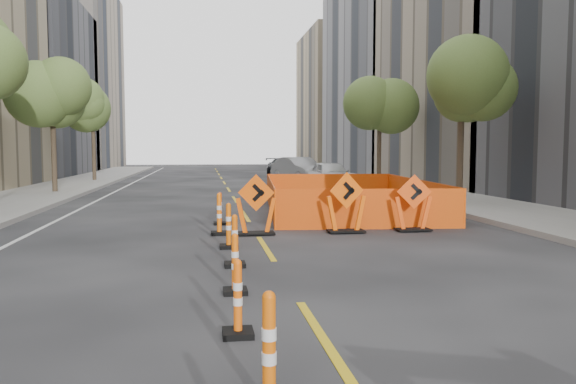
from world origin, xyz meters
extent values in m
plane|color=black|center=(0.00, 0.00, 0.00)|extent=(140.00, 140.00, 0.00)
cube|color=gray|center=(9.00, 12.00, 0.07)|extent=(4.00, 90.00, 0.15)
cube|color=#4C4C51|center=(-17.00, 39.20, 7.00)|extent=(12.00, 16.00, 14.00)
cube|color=gray|center=(-17.00, 55.60, 10.00)|extent=(12.00, 20.00, 20.00)
cube|color=gray|center=(17.00, 23.80, 7.00)|extent=(12.00, 16.00, 14.00)
cube|color=gray|center=(17.00, 40.20, 10.00)|extent=(12.00, 18.00, 20.00)
cube|color=tan|center=(17.00, 58.60, 8.00)|extent=(12.00, 14.00, 16.00)
cylinder|color=#382B1E|center=(-8.40, 20.00, 1.57)|extent=(0.24, 0.24, 3.15)
sphere|color=#526C2E|center=(-8.40, 20.00, 4.55)|extent=(2.80, 2.80, 2.80)
cylinder|color=#382B1E|center=(-8.40, 30.00, 1.57)|extent=(0.24, 0.24, 3.15)
sphere|color=#526C2E|center=(-8.40, 30.00, 4.55)|extent=(2.80, 2.80, 2.80)
cylinder|color=#382B1E|center=(8.40, 12.00, 1.57)|extent=(0.24, 0.24, 3.15)
sphere|color=#526C2E|center=(8.40, 12.00, 4.55)|extent=(2.80, 2.80, 2.80)
cylinder|color=#382B1E|center=(8.40, 22.00, 1.57)|extent=(0.24, 0.24, 3.15)
sphere|color=#526C2E|center=(8.40, 22.00, 4.55)|extent=(2.80, 2.80, 2.80)
imported|color=silver|center=(5.64, 22.13, 0.76)|extent=(2.10, 4.58, 1.52)
imported|color=#9FA0A4|center=(4.80, 27.46, 0.82)|extent=(3.27, 5.29, 1.65)
imported|color=black|center=(5.00, 33.16, 0.76)|extent=(3.29, 5.57, 1.51)
camera|label=1|loc=(-1.36, -8.27, 2.21)|focal=35.00mm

